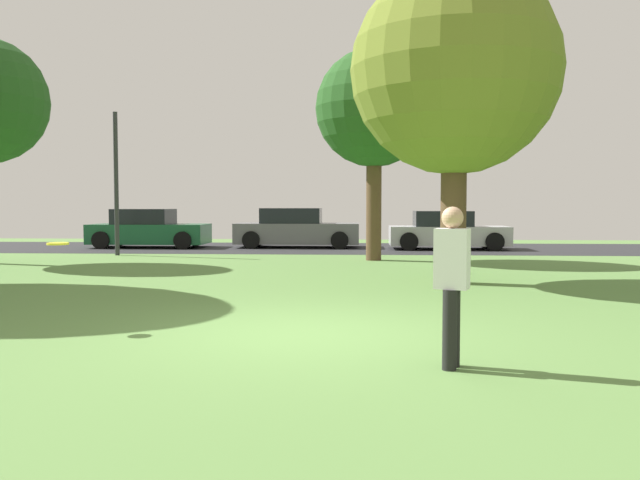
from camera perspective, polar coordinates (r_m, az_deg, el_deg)
ground_plane at (r=8.29m, az=-1.78°, el=-8.06°), size 44.00×44.00×0.00m
road_strip at (r=24.17m, az=1.71°, el=-0.70°), size 44.00×6.40×0.01m
oak_tree_right at (r=19.12m, az=4.72°, el=11.22°), size 3.36×3.36×6.03m
maple_tree_far at (r=13.87m, az=11.62°, el=14.14°), size 4.20×4.20×6.41m
person_catcher at (r=6.54m, az=11.36°, el=-3.44°), size 0.37×0.31×1.58m
frisbee_disc at (r=8.98m, az=-21.78°, el=-0.30°), size 0.28×0.29×0.03m
parked_car_green at (r=25.30m, az=-14.66°, el=0.85°), size 4.28×2.06×1.44m
parked_car_grey at (r=24.58m, az=-2.08°, el=0.92°), size 4.58×2.07×1.47m
parked_car_silver at (r=23.99m, az=10.95°, el=0.71°), size 4.19×1.98×1.37m
street_lamp_post at (r=21.71m, az=-17.25°, el=4.67°), size 0.14×0.14×4.50m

